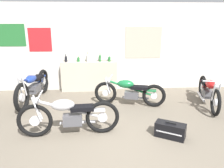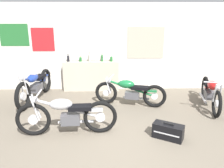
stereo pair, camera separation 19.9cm
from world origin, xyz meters
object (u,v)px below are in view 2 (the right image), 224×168
object	(u,v)px
motorcycle_blue	(35,85)
hard_case_black	(168,131)
bottle_center	(90,58)
motorcycle_red	(210,92)
bottle_left_center	(80,59)
bottle_rightmost	(111,59)
bottle_right_center	(102,58)
bottle_leftmost	(68,58)
motorcycle_silver	(67,115)
motorcycle_green	(130,92)

from	to	relation	value
motorcycle_blue	hard_case_black	xyz separation A→B (m)	(3.28, -2.25, -0.30)
bottle_center	motorcycle_red	size ratio (longest dim) A/B	0.15
bottle_left_center	bottle_rightmost	distance (m)	1.00
bottle_rightmost	bottle_right_center	bearing A→B (deg)	175.98
bottle_leftmost	motorcycle_blue	bearing A→B (deg)	-132.20
motorcycle_red	hard_case_black	size ratio (longest dim) A/B	3.17
bottle_left_center	bottle_right_center	size ratio (longest dim) A/B	0.66
bottle_leftmost	motorcycle_blue	xyz separation A→B (m)	(-0.82, -0.91, -0.63)
bottle_leftmost	motorcycle_silver	size ratio (longest dim) A/B	0.12
bottle_leftmost	bottle_rightmost	bearing A→B (deg)	0.39
bottle_leftmost	bottle_center	xyz separation A→B (m)	(0.69, 0.01, 0.02)
bottle_center	motorcycle_green	xyz separation A→B (m)	(1.18, -1.39, -0.72)
motorcycle_red	motorcycle_green	distance (m)	2.15
bottle_leftmost	bottle_left_center	distance (m)	0.39
bottle_right_center	bottle_left_center	bearing A→B (deg)	-179.93
bottle_left_center	motorcycle_blue	xyz separation A→B (m)	(-1.22, -0.94, -0.60)
hard_case_black	motorcycle_blue	bearing A→B (deg)	145.53
bottle_rightmost	motorcycle_green	world-z (taller)	bottle_rightmost
bottle_center	motorcycle_blue	distance (m)	1.89
bottle_rightmost	motorcycle_silver	xyz separation A→B (m)	(-0.94, -2.95, -0.63)
bottle_leftmost	motorcycle_red	xyz separation A→B (m)	(4.02, -1.51, -0.67)
bottle_right_center	bottle_leftmost	bearing A→B (deg)	-178.39
motorcycle_blue	motorcycle_red	xyz separation A→B (m)	(4.85, -0.60, -0.03)
bottle_leftmost	bottle_right_center	xyz separation A→B (m)	(1.09, 0.03, 0.01)
bottle_leftmost	bottle_rightmost	distance (m)	1.39
bottle_right_center	motorcycle_green	size ratio (longest dim) A/B	0.14
bottle_left_center	hard_case_black	size ratio (longest dim) A/B	0.27
motorcycle_green	hard_case_black	xyz separation A→B (m)	(0.59, -1.78, -0.24)
bottle_rightmost	motorcycle_silver	bearing A→B (deg)	-107.73
bottle_center	bottle_right_center	world-z (taller)	bottle_center
motorcycle_silver	motorcycle_green	size ratio (longest dim) A/B	1.06
bottle_rightmost	motorcycle_red	bearing A→B (deg)	-30.09
bottle_left_center	hard_case_black	distance (m)	3.91
motorcycle_silver	hard_case_black	xyz separation A→B (m)	(2.01, -0.22, -0.27)
motorcycle_silver	bottle_center	bearing A→B (deg)	85.30
bottle_left_center	motorcycle_silver	bearing A→B (deg)	-88.91
bottle_leftmost	motorcycle_green	xyz separation A→B (m)	(1.87, -1.38, -0.69)
bottle_left_center	bottle_rightmost	bearing A→B (deg)	-1.16
bottle_left_center	bottle_rightmost	xyz separation A→B (m)	(1.00, -0.02, 0.01)
motorcycle_blue	hard_case_black	bearing A→B (deg)	-34.47
bottle_center	bottle_rightmost	world-z (taller)	bottle_center
bottle_leftmost	motorcycle_red	world-z (taller)	bottle_leftmost
bottle_leftmost	hard_case_black	size ratio (longest dim) A/B	0.38
motorcycle_blue	bottle_rightmost	bearing A→B (deg)	22.52
bottle_leftmost	bottle_center	world-z (taller)	bottle_center
bottle_left_center	motorcycle_red	xyz separation A→B (m)	(3.63, -1.54, -0.64)
bottle_center	motorcycle_red	distance (m)	3.73
bottle_right_center	hard_case_black	size ratio (longest dim) A/B	0.41
bottle_rightmost	motorcycle_blue	xyz separation A→B (m)	(-2.22, -0.92, -0.61)
bottle_leftmost	motorcycle_blue	world-z (taller)	bottle_leftmost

